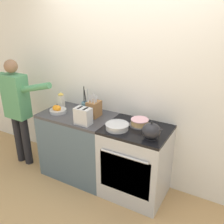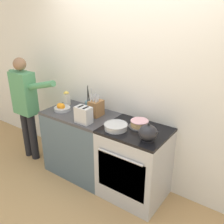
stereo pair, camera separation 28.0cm
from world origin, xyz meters
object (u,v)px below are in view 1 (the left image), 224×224
mixing_bowl (117,126)px  tea_kettle (151,131)px  layer_cake (140,123)px  utensil_crock (86,106)px  stove_range (135,162)px  milk_carton (61,100)px  knife_block (94,109)px  person_baker (17,105)px  fruit_bowl (58,110)px  toaster (83,116)px

mixing_bowl → tea_kettle: bearing=-1.1°
layer_cake → utensil_crock: size_ratio=0.76×
stove_range → milk_carton: 1.29m
knife_block → person_baker: bearing=-167.9°
knife_block → layer_cake: bearing=3.3°
layer_cake → fruit_bowl: size_ratio=1.17×
stove_range → fruit_bowl: 1.18m
fruit_bowl → toaster: toaster is taller
layer_cake → fruit_bowl: (-1.08, -0.17, -0.00)m
toaster → knife_block: bearing=93.4°
knife_block → toaster: knife_block is taller
toaster → stove_range: bearing=18.2°
stove_range → milk_carton: bearing=174.7°
knife_block → person_baker: 1.13m
toaster → tea_kettle: bearing=5.0°
tea_kettle → person_baker: (-1.93, -0.05, -0.06)m
toaster → person_baker: (-1.12, 0.02, -0.08)m
knife_block → toaster: (0.02, -0.25, -0.00)m
stove_range → person_baker: (-1.71, -0.18, 0.46)m
mixing_bowl → person_baker: person_baker is taller
tea_kettle → fruit_bowl: (-1.30, 0.05, -0.05)m
mixing_bowl → milk_carton: size_ratio=1.31×
toaster → person_baker: 1.12m
mixing_bowl → utensil_crock: utensil_crock is taller
utensil_crock → toaster: utensil_crock is taller
stove_range → milk_carton: (-1.17, 0.11, 0.54)m
toaster → milk_carton: (-0.58, 0.30, -0.00)m
milk_carton → toaster: bearing=-27.6°
utensil_crock → fruit_bowl: utensil_crock is taller
milk_carton → layer_cake: bearing=-0.8°
layer_cake → mixing_bowl: layer_cake is taller
toaster → milk_carton: milk_carton is taller
knife_block → tea_kettle: bearing=-12.5°
layer_cake → person_baker: person_baker is taller
tea_kettle → milk_carton: bearing=170.4°
stove_range → mixing_bowl: size_ratio=3.33×
layer_cake → mixing_bowl: 0.28m
layer_cake → milk_carton: size_ratio=1.23×
stove_range → fruit_bowl: (-1.08, -0.07, 0.48)m
fruit_bowl → milk_carton: milk_carton is taller
stove_range → tea_kettle: 0.58m
stove_range → fruit_bowl: fruit_bowl is taller
mixing_bowl → knife_block: knife_block is taller
milk_carton → person_baker: 0.61m
fruit_bowl → knife_block: bearing=15.6°
layer_cake → toaster: size_ratio=1.21×
layer_cake → person_baker: 1.72m
fruit_bowl → layer_cake: bearing=8.8°
tea_kettle → knife_block: (-0.82, 0.18, 0.02)m
layer_cake → toaster: bearing=-153.9°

